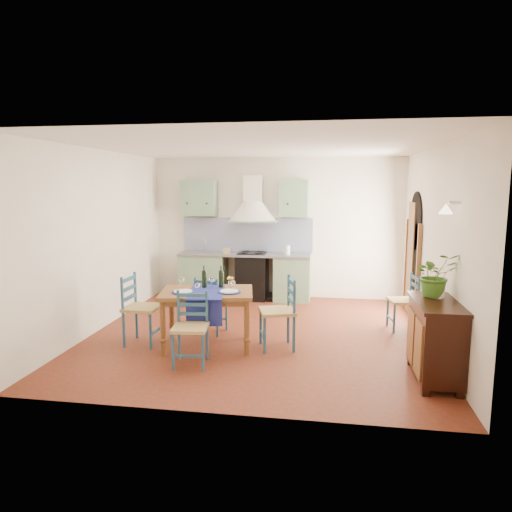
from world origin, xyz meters
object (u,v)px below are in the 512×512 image
at_px(dining_table, 207,297).
at_px(chair_near, 191,328).
at_px(potted_plant, 435,275).
at_px(sideboard, 435,338).

bearing_deg(dining_table, chair_near, -93.93).
xyz_separation_m(chair_near, potted_plant, (2.94, 0.21, 0.72)).
height_order(chair_near, sideboard, sideboard).
xyz_separation_m(sideboard, potted_plant, (0.02, 0.24, 0.69)).
xyz_separation_m(dining_table, sideboard, (2.88, -0.68, -0.20)).
distance_m(chair_near, sideboard, 2.93).
relative_size(dining_table, potted_plant, 2.61).
height_order(dining_table, chair_near, dining_table).
xyz_separation_m(chair_near, sideboard, (2.92, -0.03, 0.03)).
height_order(chair_near, potted_plant, potted_plant).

